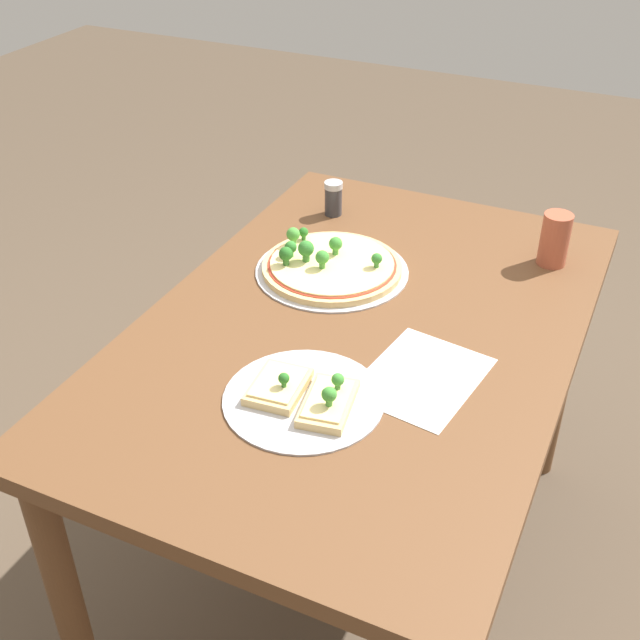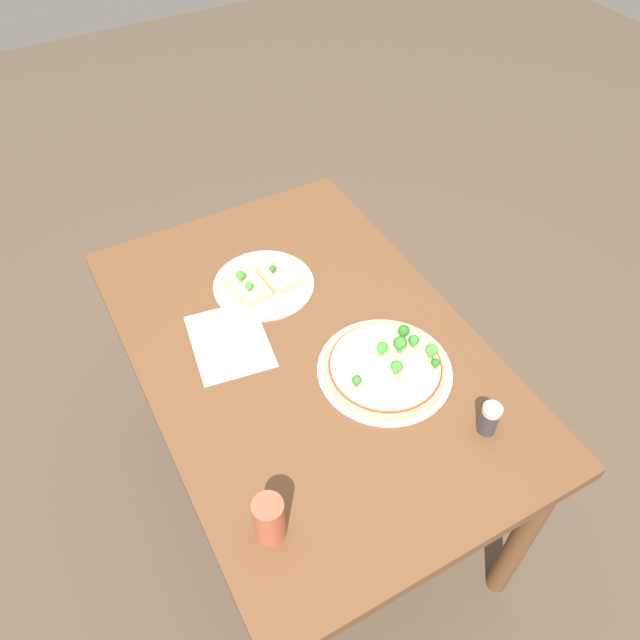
{
  "view_description": "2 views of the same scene",
  "coord_description": "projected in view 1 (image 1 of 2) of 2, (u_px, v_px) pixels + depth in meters",
  "views": [
    {
      "loc": [
        -1.22,
        -0.48,
        1.64
      ],
      "look_at": [
        -0.05,
        0.07,
        0.77
      ],
      "focal_mm": 45.0,
      "sensor_mm": 36.0,
      "label": 1
    },
    {
      "loc": [
        0.91,
        -0.46,
        1.97
      ],
      "look_at": [
        -0.05,
        0.07,
        0.77
      ],
      "focal_mm": 35.0,
      "sensor_mm": 36.0,
      "label": 2
    }
  ],
  "objects": [
    {
      "name": "ground_plane",
      "position": [
        352.0,
        570.0,
        2.0
      ],
      "size": [
        8.0,
        8.0,
        0.0
      ],
      "primitive_type": "plane",
      "color": "brown"
    },
    {
      "name": "dining_table",
      "position": [
        359.0,
        364.0,
        1.64
      ],
      "size": [
        1.24,
        0.82,
        0.75
      ],
      "color": "brown",
      "rests_on": "ground_plane"
    },
    {
      "name": "pizza_tray_whole",
      "position": [
        330.0,
        265.0,
        1.74
      ],
      "size": [
        0.33,
        0.33,
        0.07
      ],
      "color": "#B7B7BC",
      "rests_on": "dining_table"
    },
    {
      "name": "pizza_tray_slice",
      "position": [
        305.0,
        396.0,
        1.38
      ],
      "size": [
        0.28,
        0.28,
        0.06
      ],
      "color": "#B7B7BC",
      "rests_on": "dining_table"
    },
    {
      "name": "drinking_cup",
      "position": [
        555.0,
        239.0,
        1.74
      ],
      "size": [
        0.06,
        0.06,
        0.12
      ],
      "primitive_type": "cylinder",
      "color": "#AD5138",
      "rests_on": "dining_table"
    },
    {
      "name": "condiment_shaker",
      "position": [
        333.0,
        198.0,
        1.95
      ],
      "size": [
        0.04,
        0.04,
        0.09
      ],
      "color": "#333338",
      "rests_on": "dining_table"
    },
    {
      "name": "paper_menu",
      "position": [
        422.0,
        377.0,
        1.44
      ],
      "size": [
        0.27,
        0.22,
        0.0
      ],
      "primitive_type": "cube",
      "rotation": [
        0.0,
        0.0,
        -0.15
      ],
      "color": "white",
      "rests_on": "dining_table"
    }
  ]
}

